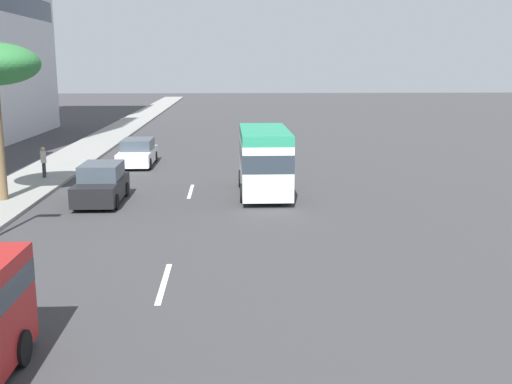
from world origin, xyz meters
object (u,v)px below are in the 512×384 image
Objects in this scene: car_third at (138,153)px; car_fourth at (101,184)px; pedestrian_by_tree at (44,161)px; minibus_second at (264,159)px.

car_fourth is at bearing -0.61° from car_third.
car_third is at bearing 179.39° from car_fourth.
car_third is 6.25m from pedestrian_by_tree.
minibus_second is 7.32m from car_fourth.
pedestrian_by_tree is (4.03, 11.16, -0.63)m from minibus_second.
car_third is at bearing 38.88° from minibus_second.
pedestrian_by_tree is at bearing 70.14° from minibus_second.
pedestrian_by_tree reaches higher than car_fourth.
car_fourth is 6.78m from pedestrian_by_tree.
minibus_second is 1.29× the size of car_third.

